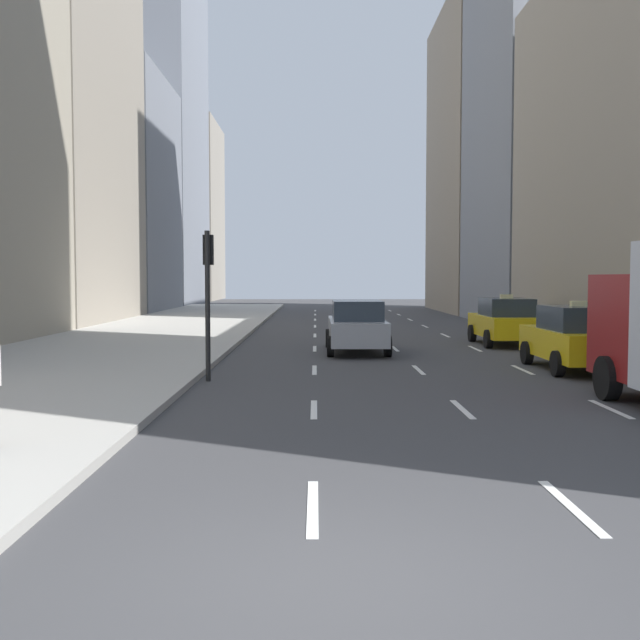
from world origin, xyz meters
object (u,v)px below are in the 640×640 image
sedan_black_near (357,326)px  traffic_light_pole (208,281)px  taxi_second (576,338)px  taxi_lead (505,321)px

sedan_black_near → traffic_light_pole: size_ratio=1.38×
taxi_second → sedan_black_near: bearing=138.5°
taxi_lead → traffic_light_pole: size_ratio=1.22×
taxi_second → taxi_lead: bearing=90.0°
taxi_lead → taxi_second: (0.00, -7.53, 0.00)m
taxi_second → traffic_light_pole: 9.86m
taxi_lead → taxi_second: same height
taxi_lead → traffic_light_pole: bearing=-135.2°
sedan_black_near → traffic_light_pole: bearing=-119.8°
sedan_black_near → traffic_light_pole: (-3.95, -6.89, 1.53)m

